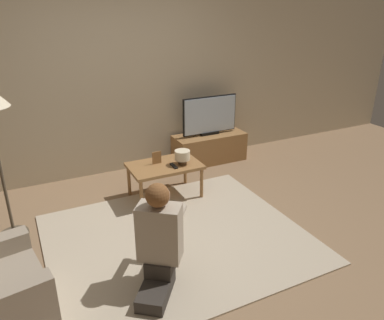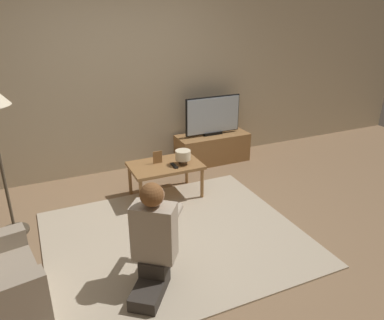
# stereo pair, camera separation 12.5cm
# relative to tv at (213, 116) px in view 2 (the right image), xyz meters

# --- Properties ---
(ground_plane) EXTENTS (10.00, 10.00, 0.00)m
(ground_plane) POSITION_rel_tv_xyz_m (-1.25, -1.63, -0.70)
(ground_plane) COLOR #896B4C
(wall_back) EXTENTS (10.00, 0.06, 2.60)m
(wall_back) POSITION_rel_tv_xyz_m (-1.25, 0.30, 0.60)
(wall_back) COLOR beige
(wall_back) RESTS_ON ground_plane
(rug) EXTENTS (2.46, 2.11, 0.02)m
(rug) POSITION_rel_tv_xyz_m (-1.25, -1.63, -0.69)
(rug) COLOR #BCAD93
(rug) RESTS_ON ground_plane
(tv_stand) EXTENTS (1.05, 0.42, 0.42)m
(tv_stand) POSITION_rel_tv_xyz_m (-0.00, -0.00, -0.49)
(tv_stand) COLOR olive
(tv_stand) RESTS_ON ground_plane
(tv) EXTENTS (0.83, 0.08, 0.56)m
(tv) POSITION_rel_tv_xyz_m (0.00, 0.00, 0.00)
(tv) COLOR black
(tv) RESTS_ON tv_stand
(coffee_table) EXTENTS (0.83, 0.54, 0.42)m
(coffee_table) POSITION_rel_tv_xyz_m (-1.01, -0.75, -0.32)
(coffee_table) COLOR olive
(coffee_table) RESTS_ON ground_plane
(person_kneeling) EXTENTS (0.67, 0.77, 0.92)m
(person_kneeling) POSITION_rel_tv_xyz_m (-1.64, -2.17, -0.24)
(person_kneeling) COLOR #332D28
(person_kneeling) RESTS_ON rug
(picture_frame) EXTENTS (0.11, 0.01, 0.15)m
(picture_frame) POSITION_rel_tv_xyz_m (-1.08, -0.69, -0.20)
(picture_frame) COLOR olive
(picture_frame) RESTS_ON coffee_table
(table_lamp) EXTENTS (0.18, 0.18, 0.17)m
(table_lamp) POSITION_rel_tv_xyz_m (-0.82, -0.83, -0.17)
(table_lamp) COLOR #4C3823
(table_lamp) RESTS_ON coffee_table
(remote) EXTENTS (0.04, 0.15, 0.02)m
(remote) POSITION_rel_tv_xyz_m (-0.94, -0.86, -0.27)
(remote) COLOR black
(remote) RESTS_ON coffee_table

